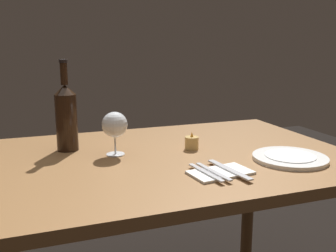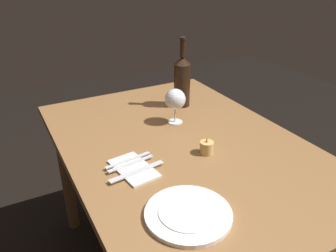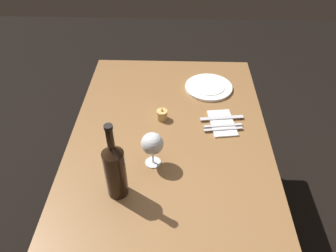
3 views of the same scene
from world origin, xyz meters
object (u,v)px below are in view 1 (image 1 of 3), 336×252
at_px(wine_glass_left, 115,125).
at_px(wine_bottle, 66,116).
at_px(dinner_plate, 290,158).
at_px(table_knife, 229,169).
at_px(fork_outer, 206,172).
at_px(fork_inner, 213,171).
at_px(folded_napkin, 220,173).
at_px(votive_candle, 192,143).

relative_size(wine_glass_left, wine_bottle, 0.47).
relative_size(wine_bottle, dinner_plate, 1.32).
height_order(wine_bottle, table_knife, wine_bottle).
height_order(fork_outer, table_knife, same).
distance_m(wine_bottle, table_knife, 0.63).
bearing_deg(wine_glass_left, fork_outer, -55.93).
distance_m(wine_glass_left, wine_bottle, 0.20).
xyz_separation_m(fork_inner, table_knife, (0.06, 0.00, 0.00)).
bearing_deg(folded_napkin, votive_candle, 84.57).
bearing_deg(votive_candle, folded_napkin, -95.43).
height_order(folded_napkin, fork_inner, fork_inner).
xyz_separation_m(wine_glass_left, votive_candle, (0.29, -0.02, -0.09)).
bearing_deg(votive_candle, wine_glass_left, 175.20).
bearing_deg(folded_napkin, wine_glass_left, 129.94).
relative_size(votive_candle, table_knife, 0.32).
relative_size(dinner_plate, fork_outer, 1.41).
relative_size(folded_napkin, fork_outer, 1.13).
bearing_deg(dinner_plate, wine_glass_left, 154.43).
bearing_deg(fork_inner, folded_napkin, 0.00).
distance_m(dinner_plate, fork_outer, 0.34).
bearing_deg(table_knife, dinner_plate, 10.13).
relative_size(folded_napkin, table_knife, 0.96).
distance_m(wine_glass_left, dinner_plate, 0.62).
relative_size(wine_glass_left, votive_candle, 2.34).
bearing_deg(folded_napkin, wine_bottle, 133.63).
relative_size(wine_glass_left, table_knife, 0.74).
bearing_deg(table_knife, fork_inner, 180.00).
relative_size(fork_inner, table_knife, 0.86).
distance_m(wine_bottle, votive_candle, 0.48).
relative_size(votive_candle, fork_outer, 0.37).
height_order(fork_inner, table_knife, same).
bearing_deg(table_knife, folded_napkin, 180.00).
height_order(wine_bottle, votive_candle, wine_bottle).
bearing_deg(wine_glass_left, table_knife, -46.96).
bearing_deg(fork_inner, wine_bottle, 131.85).
distance_m(votive_candle, fork_inner, 0.29).
bearing_deg(table_knife, votive_candle, 90.55).
height_order(wine_glass_left, fork_outer, wine_glass_left).
bearing_deg(table_knife, wine_glass_left, 133.04).
distance_m(wine_bottle, folded_napkin, 0.61).
distance_m(wine_bottle, fork_inner, 0.59).
height_order(folded_napkin, fork_outer, fork_outer).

